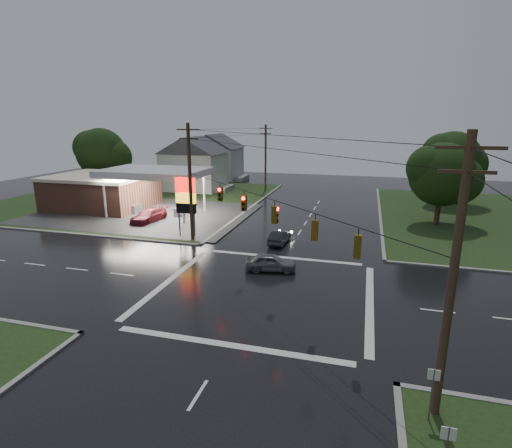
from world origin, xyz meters
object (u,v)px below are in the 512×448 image
(utility_pole_nw, at_px, (190,181))
(tree_ne_far, at_px, (453,159))
(tree_nw_behind, at_px, (102,153))
(house_near, at_px, (194,163))
(car_north, at_px, (280,237))
(pylon_sign, at_px, (186,197))
(house_far, at_px, (215,156))
(gas_station, at_px, (109,189))
(car_crossing, at_px, (271,262))
(utility_pole_se, at_px, (452,279))
(tree_ne_near, at_px, (443,175))
(car_pump, at_px, (149,216))

(utility_pole_nw, bearing_deg, tree_ne_far, 42.59)
(tree_nw_behind, bearing_deg, house_near, 24.98)
(car_north, bearing_deg, house_near, -48.37)
(pylon_sign, distance_m, utility_pole_nw, 2.22)
(tree_nw_behind, bearing_deg, house_far, 56.56)
(gas_station, distance_m, house_near, 17.07)
(gas_station, relative_size, car_crossing, 6.72)
(utility_pole_se, bearing_deg, gas_station, 140.30)
(house_near, distance_m, tree_ne_near, 37.80)
(gas_station, distance_m, car_north, 26.11)
(utility_pole_se, xyz_separation_m, house_far, (-31.45, 57.50, -1.32))
(tree_ne_far, bearing_deg, tree_ne_near, -104.07)
(car_crossing, bearing_deg, house_near, 22.45)
(utility_pole_nw, distance_m, car_crossing, 11.86)
(pylon_sign, bearing_deg, house_far, 106.98)
(tree_ne_far, bearing_deg, house_near, 176.99)
(tree_ne_near, bearing_deg, tree_ne_far, 75.93)
(car_pump, bearing_deg, tree_ne_near, 21.99)
(utility_pole_nw, bearing_deg, tree_ne_near, 27.86)
(utility_pole_nw, height_order, tree_ne_near, utility_pole_nw)
(tree_ne_near, relative_size, car_north, 2.37)
(gas_station, xyz_separation_m, utility_pole_se, (35.18, -29.20, 3.17))
(house_far, distance_m, tree_ne_near, 44.50)
(house_far, xyz_separation_m, car_crossing, (21.56, -44.17, -3.74))
(tree_ne_far, xyz_separation_m, car_crossing, (-17.54, -30.17, -5.52))
(pylon_sign, height_order, house_far, house_far)
(house_near, bearing_deg, car_north, -51.94)
(house_near, relative_size, tree_nw_behind, 1.10)
(utility_pole_nw, height_order, car_north, utility_pole_nw)
(car_pump, bearing_deg, gas_station, 158.52)
(pylon_sign, bearing_deg, car_pump, 147.83)
(house_far, distance_m, car_crossing, 49.30)
(utility_pole_nw, distance_m, car_north, 9.82)
(tree_nw_behind, height_order, tree_ne_near, tree_nw_behind)
(gas_station, xyz_separation_m, car_north, (24.47, -8.92, -1.92))
(house_near, height_order, tree_ne_far, tree_ne_far)
(house_near, bearing_deg, utility_pole_se, -56.21)
(tree_ne_near, bearing_deg, tree_nw_behind, 170.53)
(gas_station, bearing_deg, pylon_sign, -31.22)
(gas_station, bearing_deg, utility_pole_nw, -32.23)
(utility_pole_se, distance_m, house_far, 65.55)
(pylon_sign, bearing_deg, house_near, 112.28)
(utility_pole_se, xyz_separation_m, tree_nw_behind, (-43.34, 39.49, 0.46))
(utility_pole_nw, bearing_deg, gas_station, 147.77)
(tree_ne_near, xyz_separation_m, car_crossing, (-14.53, -18.17, -4.90))
(tree_nw_behind, xyz_separation_m, tree_ne_far, (50.99, 4.00, -0.00))
(house_near, xyz_separation_m, tree_ne_near, (35.09, -14.01, 1.16))
(tree_nw_behind, relative_size, car_crossing, 2.57)
(tree_nw_behind, bearing_deg, car_north, -30.49)
(house_near, height_order, car_pump, house_near)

